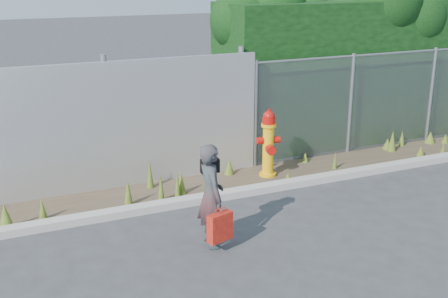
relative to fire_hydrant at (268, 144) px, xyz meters
name	(u,v)px	position (x,y,z in m)	size (l,w,h in m)	color
ground	(284,243)	(-1.03, -2.42, -0.62)	(80.00, 80.00, 0.00)	#373739
curb	(231,194)	(-1.03, -0.62, -0.56)	(16.00, 0.22, 0.12)	#A7A197
weed_strip	(229,176)	(-0.78, 0.01, -0.50)	(16.00, 1.31, 0.53)	#463728
corrugated_fence	(12,137)	(-4.27, 0.59, 0.49)	(8.50, 0.21, 2.30)	silver
chainlink_fence	(392,99)	(3.22, 0.58, 0.42)	(6.50, 0.07, 2.05)	gray
hedge	(378,43)	(3.57, 1.61, 1.45)	(7.51, 1.94, 3.88)	black
fire_hydrant	(268,144)	(0.00, 0.00, 0.00)	(0.43, 0.38, 1.27)	#FFB50D
woman	(211,196)	(-1.97, -2.04, 0.11)	(0.53, 0.35, 1.45)	#0D5758
red_tote_bag	(220,227)	(-1.95, -2.30, -0.24)	(0.35, 0.13, 0.46)	#A3091B
black_shoulder_bag	(210,166)	(-1.93, -1.91, 0.49)	(0.25, 0.11, 0.19)	black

